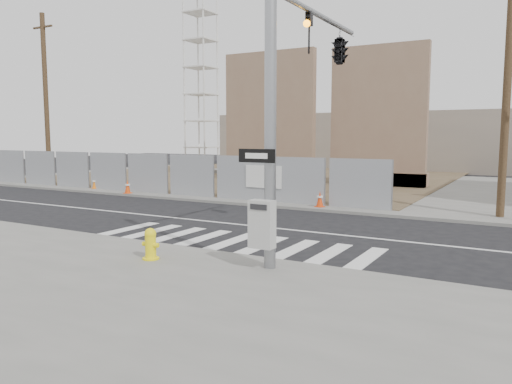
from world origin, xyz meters
The scene contains 14 objects.
ground centered at (0.00, 0.00, 0.00)m, with size 100.00×100.00×0.00m, color black.
sidewalk_far centered at (0.00, 14.00, 0.06)m, with size 50.00×20.00×0.12m, color slate.
signal_pole centered at (2.49, -2.05, 4.78)m, with size 0.96×5.87×7.00m.
chain_link_fence centered at (-10.00, 5.00, 1.12)m, with size 24.60×0.04×2.00m, color gray.
concrete_wall_left centered at (-7.00, 13.08, 3.38)m, with size 6.00×1.30×8.00m.
concrete_wall_right centered at (-0.50, 14.08, 3.38)m, with size 5.50×1.30×8.00m.
crane_tower centered at (-15.00, 17.00, 9.02)m, with size 2.60×2.60×18.15m.
utility_pole_left centered at (-18.00, 5.50, 5.20)m, with size 1.60×0.28×10.00m.
utility_pole_right centered at (6.50, 5.50, 5.20)m, with size 1.60×0.28×10.00m.
fire_hydrant centered at (-0.33, -5.54, 0.49)m, with size 0.48×0.47×0.75m.
traffic_cone_a centered at (-13.67, 5.02, 0.43)m, with size 0.41×0.41×0.64m.
traffic_cone_b centered at (-10.45, 4.22, 0.45)m, with size 0.42×0.42×0.68m.
traffic_cone_c centered at (-8.05, 5.49, 0.46)m, with size 0.47×0.47×0.70m.
traffic_cone_d centered at (-0.14, 4.56, 0.44)m, with size 0.41×0.41×0.66m.
Camera 1 is at (7.59, -14.43, 3.08)m, focal length 35.00 mm.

